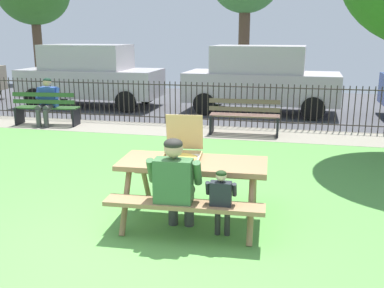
% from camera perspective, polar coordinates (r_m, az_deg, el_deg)
% --- Properties ---
extents(ground, '(28.00, 10.90, 0.02)m').
position_cam_1_polar(ground, '(6.03, -4.47, -8.24)').
color(ground, '#569845').
extents(cobblestone_walkway, '(28.00, 1.40, 0.01)m').
position_cam_1_polar(cobblestone_walkway, '(10.46, 3.20, 1.54)').
color(cobblestone_walkway, gray).
extents(street_asphalt, '(28.00, 7.24, 0.01)m').
position_cam_1_polar(street_asphalt, '(14.66, 6.04, 5.15)').
color(street_asphalt, '#424247').
extents(picnic_table_foreground, '(1.87, 1.56, 0.79)m').
position_cam_1_polar(picnic_table_foreground, '(5.42, 0.12, -4.00)').
color(picnic_table_foreground, '#95724D').
rests_on(picnic_table_foreground, ground).
extents(pizza_box_open, '(0.52, 0.57, 0.52)m').
position_cam_1_polar(pizza_box_open, '(5.49, -1.23, -0.78)').
color(pizza_box_open, tan).
rests_on(pizza_box_open, picnic_table_foreground).
extents(adult_at_table, '(0.62, 0.60, 1.19)m').
position_cam_1_polar(adult_at_table, '(4.95, -2.19, -5.05)').
color(adult_at_table, '#3F3F3F').
rests_on(adult_at_table, ground).
extents(child_at_table, '(0.35, 0.34, 0.86)m').
position_cam_1_polar(child_at_table, '(4.90, 3.83, -7.02)').
color(child_at_table, '#303030').
rests_on(child_at_table, ground).
extents(iron_fence_streetside, '(21.90, 0.03, 1.10)m').
position_cam_1_polar(iron_fence_streetside, '(11.03, 3.85, 5.18)').
color(iron_fence_streetside, '#2D2823').
rests_on(iron_fence_streetside, ground).
extents(park_bench_left, '(1.63, 0.62, 0.85)m').
position_cam_1_polar(park_bench_left, '(11.77, -18.38, 4.35)').
color(park_bench_left, '#32592A').
rests_on(park_bench_left, ground).
extents(park_bench_center, '(1.61, 0.50, 0.85)m').
position_cam_1_polar(park_bench_center, '(10.15, 6.82, 3.50)').
color(park_bench_center, brown).
rests_on(park_bench_center, ground).
extents(person_on_park_bench, '(0.62, 0.61, 1.19)m').
position_cam_1_polar(person_on_park_bench, '(11.74, -18.34, 5.52)').
color(person_on_park_bench, '#434343').
rests_on(person_on_park_bench, ground).
extents(parked_car_left, '(4.40, 1.92, 1.94)m').
position_cam_1_polar(parked_car_left, '(14.45, -13.12, 8.78)').
color(parked_car_left, '#BEB6BA').
rests_on(parked_car_left, ground).
extents(parked_car_center, '(4.47, 2.06, 1.94)m').
position_cam_1_polar(parked_car_center, '(13.05, 8.90, 8.42)').
color(parked_car_center, '#BCB2B7').
rests_on(parked_car_center, ground).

